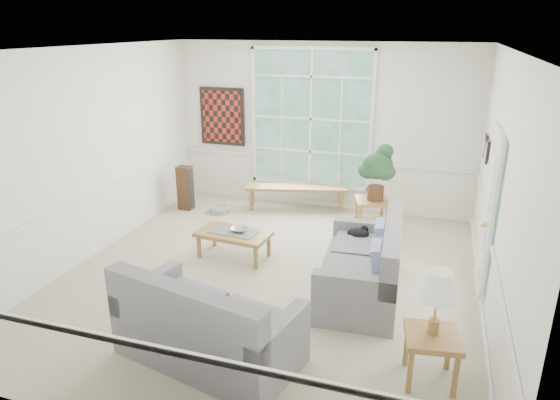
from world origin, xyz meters
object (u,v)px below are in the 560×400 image
object	(u,v)px
loveseat_right	(361,259)
coffee_table	(234,244)
end_table	(371,215)
loveseat_front	(209,315)
side_table	(430,357)

from	to	relation	value
loveseat_right	coffee_table	world-z (taller)	loveseat_right
loveseat_right	end_table	distance (m)	2.20
end_table	loveseat_right	bearing A→B (deg)	-85.71
loveseat_front	end_table	bearing A→B (deg)	87.38
loveseat_right	loveseat_front	world-z (taller)	loveseat_front
loveseat_front	coffee_table	world-z (taller)	loveseat_front
loveseat_front	coffee_table	distance (m)	2.38
loveseat_right	loveseat_front	bearing A→B (deg)	-129.25
loveseat_right	side_table	bearing A→B (deg)	-61.24
coffee_table	end_table	size ratio (longest dim) A/B	1.99
coffee_table	loveseat_right	bearing A→B (deg)	-9.15
loveseat_right	end_table	size ratio (longest dim) A/B	3.36
side_table	coffee_table	bearing A→B (deg)	145.71
side_table	loveseat_right	bearing A→B (deg)	122.25
coffee_table	end_table	world-z (taller)	end_table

